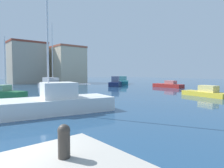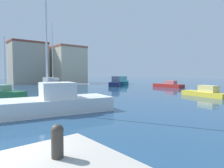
# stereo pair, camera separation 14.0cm
# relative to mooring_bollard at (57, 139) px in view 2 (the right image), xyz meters

# --- Properties ---
(water) EXTENTS (160.00, 160.00, 0.00)m
(water) POSITION_rel_mooring_bollard_xyz_m (13.81, 21.62, -1.45)
(water) COLOR navy
(water) RESTS_ON ground
(mooring_bollard) EXTENTS (0.23, 0.23, 0.62)m
(mooring_bollard) POSITION_rel_mooring_bollard_xyz_m (0.00, 0.00, 0.00)
(mooring_bollard) COLOR #38332D
(mooring_bollard) RESTS_ON pier_quay
(sailboat_green_mid_harbor) EXTENTS (3.14, 4.23, 6.16)m
(sailboat_green_mid_harbor) POSITION_rel_mooring_bollard_xyz_m (2.77, 17.70, -0.85)
(sailboat_green_mid_harbor) COLOR #28703D
(sailboat_green_mid_harbor) RESTS_ON water
(motorboat_red_center_channel) EXTENTS (2.06, 5.78, 1.31)m
(motorboat_red_center_channel) POSITION_rel_mooring_bollard_xyz_m (29.99, 17.30, -1.01)
(motorboat_red_center_channel) COLOR #B22823
(motorboat_red_center_channel) RESTS_ON water
(motorboat_yellow_behind_lamppost) EXTENTS (2.79, 5.52, 1.28)m
(motorboat_yellow_behind_lamppost) POSITION_rel_mooring_bollard_xyz_m (21.00, 6.54, -1.02)
(motorboat_yellow_behind_lamppost) COLOR gold
(motorboat_yellow_behind_lamppost) RESTS_ON water
(motorboat_teal_inner_mooring) EXTENTS (8.41, 8.28, 1.94)m
(motorboat_teal_inner_mooring) POSITION_rel_mooring_bollard_xyz_m (31.84, 31.68, -0.79)
(motorboat_teal_inner_mooring) COLOR #1E707A
(motorboat_teal_inner_mooring) RESTS_ON water
(motorboat_navy_outer_mooring) EXTENTS (6.01, 5.54, 2.04)m
(motorboat_navy_outer_mooring) POSITION_rel_mooring_bollard_xyz_m (25.13, 26.73, -0.74)
(motorboat_navy_outer_mooring) COLOR #19234C
(motorboat_navy_outer_mooring) RESTS_ON water
(sailboat_grey_near_pier) EXTENTS (2.91, 7.97, 11.03)m
(sailboat_grey_near_pier) POSITION_rel_mooring_bollard_xyz_m (12.09, 28.27, -0.77)
(sailboat_grey_near_pier) COLOR gray
(sailboat_grey_near_pier) RESTS_ON water
(sailboat_white_far_left) EXTENTS (8.92, 4.55, 12.10)m
(sailboat_white_far_left) POSITION_rel_mooring_bollard_xyz_m (3.66, 9.25, -0.77)
(sailboat_white_far_left) COLOR white
(sailboat_white_far_left) RESTS_ON water
(warehouse_block) EXTENTS (9.26, 6.47, 10.94)m
(warehouse_block) POSITION_rel_mooring_bollard_xyz_m (15.08, 50.52, 4.03)
(warehouse_block) COLOR #B2A893
(warehouse_block) RESTS_ON ground
(yacht_club) EXTENTS (7.99, 9.18, 10.07)m
(yacht_club) POSITION_rel_mooring_bollard_xyz_m (24.34, 46.47, 3.59)
(yacht_club) COLOR beige
(yacht_club) RESTS_ON ground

